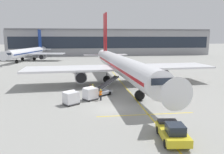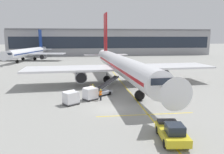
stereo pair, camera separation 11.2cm
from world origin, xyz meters
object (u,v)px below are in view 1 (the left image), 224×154
object	(u,v)px
ground_crew_by_loader	(85,94)
ground_crew_by_carts	(101,94)
belt_loader	(102,90)
pushback_tug	(173,132)
baggage_cart_second	(71,98)
safety_cone_engine_keepout	(90,86)
distant_airplane	(27,53)
parked_airplane	(121,65)
baggage_cart_lead	(90,93)
ground_crew_marshaller	(93,89)

from	to	relation	value
ground_crew_by_loader	ground_crew_by_carts	distance (m)	2.32
belt_loader	pushback_tug	distance (m)	17.22
baggage_cart_second	safety_cone_engine_keepout	world-z (taller)	baggage_cart_second
distant_airplane	pushback_tug	bearing A→B (deg)	-67.47
parked_airplane	baggage_cart_lead	size ratio (longest dim) A/B	17.65
baggage_cart_lead	safety_cone_engine_keepout	xyz separation A→B (m)	(0.21, 8.34, -0.68)
baggage_cart_second	pushback_tug	xyz separation A→B (m)	(9.71, -12.08, -0.17)
ground_crew_by_carts	baggage_cart_lead	bearing A→B (deg)	157.76
belt_loader	ground_crew_by_loader	bearing A→B (deg)	-137.77
parked_airplane	ground_crew_by_carts	distance (m)	12.93
belt_loader	baggage_cart_second	bearing A→B (deg)	-136.97
safety_cone_engine_keepout	ground_crew_by_loader	bearing A→B (deg)	-96.39
pushback_tug	ground_crew_by_carts	bearing A→B (deg)	112.04
pushback_tug	safety_cone_engine_keepout	size ratio (longest dim) A/B	7.04
baggage_cart_second	ground_crew_by_loader	world-z (taller)	baggage_cart_second
belt_loader	safety_cone_engine_keepout	size ratio (longest dim) A/B	7.82
ground_crew_marshaller	distant_airplane	distance (m)	62.21
parked_airplane	ground_crew_by_loader	xyz separation A→B (m)	(-7.17, -11.09, -2.75)
parked_airplane	distant_airplane	size ratio (longest dim) A/B	1.23
baggage_cart_second	distant_airplane	size ratio (longest dim) A/B	0.07
pushback_tug	distant_airplane	distance (m)	80.36
parked_airplane	distant_airplane	xyz separation A→B (m)	(-30.24, 49.09, -0.46)
safety_cone_engine_keepout	distant_airplane	bearing A→B (deg)	114.88
belt_loader	distant_airplane	size ratio (longest dim) A/B	0.13
baggage_cart_second	distant_airplane	xyz separation A→B (m)	(-21.06, 62.12, 2.29)
pushback_tug	ground_crew_by_carts	world-z (taller)	pushback_tug
belt_loader	safety_cone_engine_keepout	world-z (taller)	belt_loader
ground_crew_by_carts	distant_airplane	xyz separation A→B (m)	(-25.32, 60.73, 2.29)
belt_loader	ground_crew_by_carts	world-z (taller)	belt_loader
ground_crew_by_loader	safety_cone_engine_keepout	xyz separation A→B (m)	(0.94, 8.41, -0.68)
parked_airplane	ground_crew_by_carts	bearing A→B (deg)	-112.91
pushback_tug	distant_airplane	xyz separation A→B (m)	(-30.77, 74.19, 2.46)
baggage_cart_lead	baggage_cart_second	size ratio (longest dim) A/B	1.00
ground_crew_by_loader	safety_cone_engine_keepout	distance (m)	8.49
baggage_cart_second	ground_crew_by_loader	bearing A→B (deg)	44.08
safety_cone_engine_keepout	distant_airplane	distance (m)	57.14
baggage_cart_second	safety_cone_engine_keepout	distance (m)	10.78
belt_loader	ground_crew_by_loader	distance (m)	3.66
baggage_cart_second	ground_crew_by_carts	xyz separation A→B (m)	(4.25, 1.39, -0.00)
parked_airplane	safety_cone_engine_keepout	world-z (taller)	parked_airplane
pushback_tug	ground_crew_by_carts	distance (m)	14.53
parked_airplane	baggage_cart_second	size ratio (longest dim) A/B	17.65
baggage_cart_lead	ground_crew_by_loader	distance (m)	0.73
parked_airplane	safety_cone_engine_keepout	distance (m)	7.60
baggage_cart_lead	distant_airplane	size ratio (longest dim) A/B	0.07
pushback_tug	ground_crew_by_loader	world-z (taller)	pushback_tug
ground_crew_by_carts	parked_airplane	bearing A→B (deg)	67.09
baggage_cart_lead	pushback_tug	xyz separation A→B (m)	(6.97, -14.09, -0.17)
parked_airplane	ground_crew_marshaller	xyz separation A→B (m)	(-5.96, -8.14, -2.75)
ground_crew_by_loader	ground_crew_by_carts	bearing A→B (deg)	-13.78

